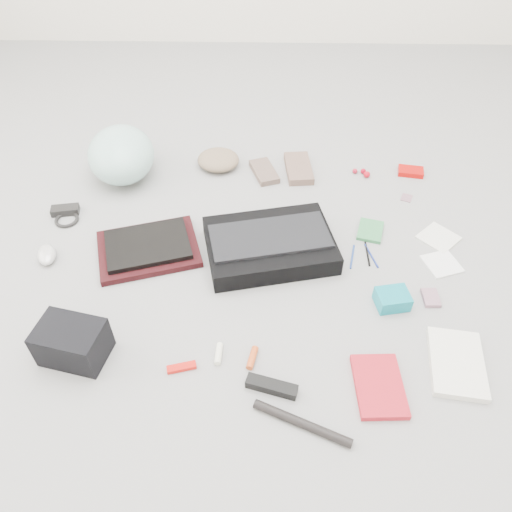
{
  "coord_description": "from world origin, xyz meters",
  "views": [
    {
      "loc": [
        0.03,
        -1.25,
        1.3
      ],
      "look_at": [
        0.0,
        0.0,
        0.05
      ],
      "focal_mm": 35.0,
      "sensor_mm": 36.0,
      "label": 1
    }
  ],
  "objects_px": {
    "messenger_bag": "(270,245)",
    "accordion_wallet": "(392,299)",
    "bike_helmet": "(121,155)",
    "laptop": "(148,245)",
    "book_red": "(379,386)",
    "camera_bag": "(72,342)"
  },
  "relations": [
    {
      "from": "messenger_bag",
      "to": "accordion_wallet",
      "type": "bearing_deg",
      "value": -42.53
    },
    {
      "from": "bike_helmet",
      "to": "accordion_wallet",
      "type": "relative_size",
      "value": 3.27
    },
    {
      "from": "laptop",
      "to": "bike_helmet",
      "type": "bearing_deg",
      "value": 94.53
    },
    {
      "from": "messenger_bag",
      "to": "book_red",
      "type": "distance_m",
      "value": 0.64
    },
    {
      "from": "laptop",
      "to": "book_red",
      "type": "distance_m",
      "value": 0.95
    },
    {
      "from": "bike_helmet",
      "to": "camera_bag",
      "type": "relative_size",
      "value": 1.79
    },
    {
      "from": "book_red",
      "to": "camera_bag",
      "type": "bearing_deg",
      "value": 171.4
    },
    {
      "from": "laptop",
      "to": "accordion_wallet",
      "type": "height_order",
      "value": "accordion_wallet"
    },
    {
      "from": "messenger_bag",
      "to": "camera_bag",
      "type": "bearing_deg",
      "value": -154.35
    },
    {
      "from": "messenger_bag",
      "to": "accordion_wallet",
      "type": "distance_m",
      "value": 0.47
    },
    {
      "from": "messenger_bag",
      "to": "laptop",
      "type": "distance_m",
      "value": 0.45
    },
    {
      "from": "camera_bag",
      "to": "laptop",
      "type": "bearing_deg",
      "value": 85.66
    },
    {
      "from": "camera_bag",
      "to": "accordion_wallet",
      "type": "xyz_separation_m",
      "value": [
        1.0,
        0.22,
        -0.04
      ]
    },
    {
      "from": "bike_helmet",
      "to": "book_red",
      "type": "bearing_deg",
      "value": -59.1
    },
    {
      "from": "bike_helmet",
      "to": "book_red",
      "type": "relative_size",
      "value": 1.7
    },
    {
      "from": "accordion_wallet",
      "to": "bike_helmet",
      "type": "bearing_deg",
      "value": 134.98
    },
    {
      "from": "messenger_bag",
      "to": "bike_helmet",
      "type": "bearing_deg",
      "value": 130.99
    },
    {
      "from": "messenger_bag",
      "to": "book_red",
      "type": "bearing_deg",
      "value": -72.4
    },
    {
      "from": "messenger_bag",
      "to": "laptop",
      "type": "relative_size",
      "value": 1.52
    },
    {
      "from": "laptop",
      "to": "accordion_wallet",
      "type": "relative_size",
      "value": 2.82
    },
    {
      "from": "book_red",
      "to": "bike_helmet",
      "type": "bearing_deg",
      "value": 130.25
    },
    {
      "from": "book_red",
      "to": "messenger_bag",
      "type": "bearing_deg",
      "value": 117.29
    }
  ]
}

